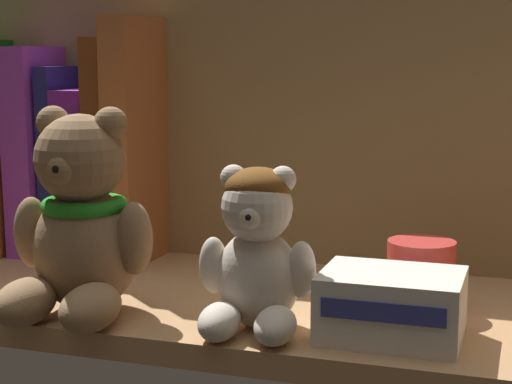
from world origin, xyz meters
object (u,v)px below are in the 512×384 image
(book_3, at_px, (21,176))
(book_5, at_px, (69,159))
(book_8, at_px, (146,139))
(teddy_bear_smaller, at_px, (256,253))
(book_4, at_px, (46,149))
(small_product_box, at_px, (392,305))
(book_7, at_px, (121,148))
(teddy_bear_larger, at_px, (80,227))
(book_6, at_px, (94,171))
(pillar_candle, at_px, (421,275))

(book_3, relative_size, book_5, 0.79)
(book_8, xyz_separation_m, teddy_bear_smaller, (0.18, -0.19, -0.06))
(book_4, height_order, teddy_bear_smaller, book_4)
(teddy_bear_smaller, distance_m, small_product_box, 0.11)
(book_7, relative_size, teddy_bear_smaller, 1.79)
(book_7, xyz_separation_m, small_product_box, (0.31, -0.18, -0.09))
(book_5, distance_m, teddy_bear_larger, 0.24)
(book_8, relative_size, teddy_bear_smaller, 1.95)
(teddy_bear_smaller, bearing_deg, book_4, 147.46)
(teddy_bear_larger, relative_size, small_product_box, 1.62)
(teddy_bear_smaller, relative_size, small_product_box, 1.22)
(book_6, distance_m, teddy_bear_larger, 0.22)
(book_3, xyz_separation_m, teddy_bear_smaller, (0.33, -0.19, -0.02))
(book_5, distance_m, book_6, 0.03)
(book_4, distance_m, teddy_bear_smaller, 0.36)
(book_6, xyz_separation_m, book_8, (0.06, 0.00, 0.04))
(pillar_candle, bearing_deg, book_6, 164.16)
(book_6, bearing_deg, teddy_bear_smaller, -38.20)
(book_4, bearing_deg, book_5, 0.00)
(book_5, xyz_separation_m, book_8, (0.09, 0.00, 0.02))
(book_5, xyz_separation_m, teddy_bear_smaller, (0.27, -0.19, -0.04))
(book_7, xyz_separation_m, teddy_bear_smaller, (0.21, -0.19, -0.05))
(book_3, xyz_separation_m, book_6, (0.09, 0.00, 0.01))
(book_5, height_order, small_product_box, book_5)
(book_4, bearing_deg, small_product_box, -24.17)
(small_product_box, bearing_deg, book_6, 152.39)
(book_3, height_order, book_7, book_7)
(book_3, height_order, book_6, book_6)
(small_product_box, bearing_deg, teddy_bear_smaller, -173.40)
(book_7, height_order, pillar_candle, book_7)
(book_4, height_order, small_product_box, book_4)
(book_5, distance_m, small_product_box, 0.42)
(book_4, xyz_separation_m, book_6, (0.06, 0.00, -0.02))
(book_8, relative_size, small_product_box, 2.38)
(book_5, distance_m, book_7, 0.06)
(book_5, height_order, book_6, book_5)
(book_3, distance_m, teddy_bear_smaller, 0.38)
(book_5, height_order, book_8, book_8)
(book_8, bearing_deg, pillar_candle, -18.95)
(teddy_bear_larger, distance_m, teddy_bear_smaller, 0.15)
(pillar_candle, distance_m, small_product_box, 0.08)
(book_4, xyz_separation_m, pillar_candle, (0.41, -0.10, -0.08))
(book_4, height_order, book_8, book_8)
(teddy_bear_smaller, bearing_deg, book_6, 141.80)
(book_8, xyz_separation_m, pillar_candle, (0.29, -0.10, -0.09))
(book_6, distance_m, teddy_bear_smaller, 0.31)
(book_6, bearing_deg, book_5, 180.00)
(book_5, height_order, book_7, book_7)
(book_7, relative_size, pillar_candle, 3.92)
(book_5, relative_size, book_6, 1.13)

